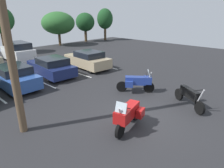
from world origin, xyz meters
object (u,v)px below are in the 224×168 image
Objects in this scene: car_blue at (13,76)px; car_far_white at (18,52)px; car_navy at (51,67)px; motorcycle_second at (189,96)px; utility_pole at (1,2)px; motorcycle_third at (137,82)px; motorcycle_touring at (128,114)px; car_tan at (88,60)px.

car_far_white reaches higher than car_blue.
motorcycle_second is at bearing -79.21° from car_navy.
motorcycle_second is at bearing -62.76° from car_blue.
utility_pole is at bearing -112.92° from car_far_white.
car_navy is at bearing 100.79° from motorcycle_second.
car_far_white is 13.66m from utility_pole.
car_far_white is at bearing 87.48° from car_navy.
car_navy is at bearing 103.89° from motorcycle_third.
car_tan reaches higher than motorcycle_touring.
motorcycle_third is 7.77m from utility_pole.
utility_pole is (-2.96, 3.04, 4.15)m from motorcycle_touring.
car_navy is 3.27m from car_tan.
motorcycle_second is 10.55m from car_blue.
motorcycle_touring is at bearing -82.48° from car_blue.
motorcycle_touring reaches higher than car_navy.
car_far_white reaches higher than motorcycle_third.
car_tan is at bearing 75.81° from motorcycle_third.
motorcycle_third is at bearing -83.97° from car_far_white.
car_blue is 1.00× the size of car_tan.
car_navy reaches higher than motorcycle_third.
motorcycle_touring is 5.93m from utility_pole.
motorcycle_second is 0.45× the size of car_blue.
car_tan is 10.53m from utility_pole.
motorcycle_touring is at bearing -98.06° from car_far_white.
motorcycle_touring is 4.08m from motorcycle_third.
utility_pole is at bearing 171.59° from motorcycle_third.
utility_pole is (-1.85, -5.34, 4.12)m from car_blue.
utility_pole is at bearing 134.24° from motorcycle_touring.
utility_pole reaches higher than motorcycle_touring.
motorcycle_second is 0.22× the size of utility_pole.
motorcycle_second is at bearing -31.13° from utility_pole.
motorcycle_touring is at bearing -121.31° from car_tan.
car_tan is 7.32m from car_far_white.
car_blue is (-4.83, 9.38, 0.14)m from motorcycle_second.
motorcycle_third is at bearing -104.19° from car_tan.
car_far_white is (0.28, 6.32, 0.25)m from car_navy.
car_far_white reaches higher than motorcycle_touring.
car_navy is 0.48× the size of utility_pole.
utility_pole is at bearing -130.05° from car_navy.
car_far_white is (-1.38, 13.01, 0.28)m from motorcycle_third.
car_far_white reaches higher than car_tan.
car_blue is 7.00m from utility_pole.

